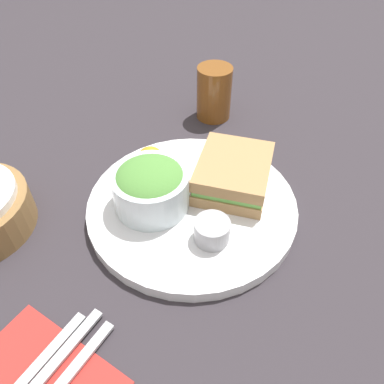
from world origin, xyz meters
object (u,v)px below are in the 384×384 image
at_px(salad_bowl, 151,186).
at_px(drink_glass, 214,93).
at_px(spoon, 26,379).
at_px(sandwich, 233,173).
at_px(plate, 192,206).
at_px(dressing_cup, 212,231).

distance_m(salad_bowl, drink_glass, 0.29).
bearing_deg(spoon, sandwich, 171.84).
distance_m(plate, salad_bowl, 0.08).
height_order(plate, sandwich, sandwich).
xyz_separation_m(dressing_cup, drink_glass, (0.29, 0.17, 0.02)).
distance_m(drink_glass, spoon, 0.56).
bearing_deg(salad_bowl, sandwich, -38.92).
bearing_deg(sandwich, dressing_cup, -166.43).
distance_m(sandwich, dressing_cup, 0.11).
height_order(salad_bowl, drink_glass, drink_glass).
bearing_deg(spoon, dressing_cup, 163.24).
height_order(plate, salad_bowl, salad_bowl).
height_order(dressing_cup, drink_glass, drink_glass).
xyz_separation_m(sandwich, salad_bowl, (-0.10, 0.08, 0.01)).
relative_size(plate, spoon, 1.87).
height_order(salad_bowl, dressing_cup, salad_bowl).
xyz_separation_m(sandwich, drink_glass, (0.18, 0.14, 0.01)).
bearing_deg(spoon, plate, 176.66).
xyz_separation_m(plate, sandwich, (0.07, -0.03, 0.03)).
bearing_deg(plate, sandwich, -27.90).
height_order(sandwich, dressing_cup, sandwich).
relative_size(sandwich, drink_glass, 1.46).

